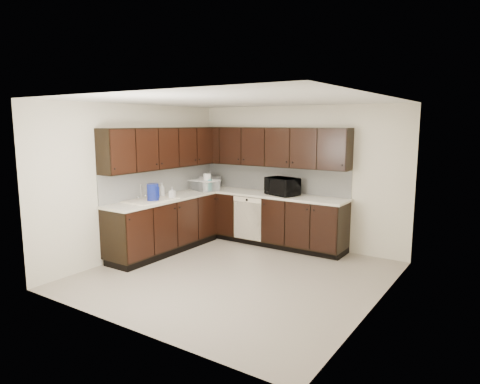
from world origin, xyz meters
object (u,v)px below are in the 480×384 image
object	(u,v)px
toaster_oven	(210,182)
storage_bin	(205,185)
microwave	(282,186)
blue_pitcher	(153,193)
sink	(150,204)

from	to	relation	value
toaster_oven	storage_bin	bearing A→B (deg)	-82.23
microwave	blue_pitcher	world-z (taller)	microwave
storage_bin	blue_pitcher	size ratio (longest dim) A/B	1.68
sink	storage_bin	world-z (taller)	sink
blue_pitcher	storage_bin	bearing A→B (deg)	113.54
storage_bin	blue_pitcher	xyz separation A→B (m)	(0.04, -1.39, 0.05)
storage_bin	blue_pitcher	distance (m)	1.40
sink	toaster_oven	distance (m)	1.71
microwave	toaster_oven	xyz separation A→B (m)	(-1.60, 0.01, -0.04)
toaster_oven	blue_pitcher	bearing A→B (deg)	-97.78
sink	blue_pitcher	world-z (taller)	blue_pitcher
sink	blue_pitcher	bearing A→B (deg)	-17.97
sink	storage_bin	size ratio (longest dim) A/B	1.68
sink	storage_bin	distance (m)	1.37
toaster_oven	storage_bin	distance (m)	0.36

